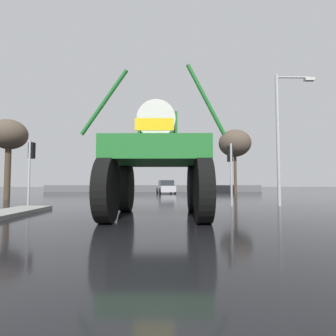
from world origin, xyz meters
name	(u,v)px	position (x,y,z in m)	size (l,w,h in m)	color
ground_plane	(148,198)	(0.00, 18.00, 0.00)	(120.00, 120.00, 0.00)	black
oversize_sprayer	(158,159)	(0.92, 6.26, 2.07)	(4.36, 5.51, 4.79)	black
sedan_ahead	(166,187)	(1.57, 27.86, 0.71)	(2.30, 4.29, 1.52)	#B7B7BF
traffic_signal_near_left	(31,158)	(-5.76, 10.55, 2.49)	(0.24, 0.54, 3.42)	#A8AAAF
traffic_signal_near_right	(230,161)	(4.71, 10.56, 2.38)	(0.24, 0.54, 3.28)	#A8AAAF
streetlight_near_right	(281,131)	(7.41, 10.38, 3.97)	(2.11, 0.24, 7.02)	#A8AAAF
bare_tree_left	(9,136)	(-10.09, 16.04, 4.62)	(2.56, 2.56, 5.83)	#473828
bare_tree_right	(235,144)	(9.10, 25.37, 5.52)	(3.51, 3.51, 7.06)	#473828
roadside_barrier	(154,189)	(0.00, 32.22, 0.45)	(29.07, 0.24, 0.90)	#59595B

